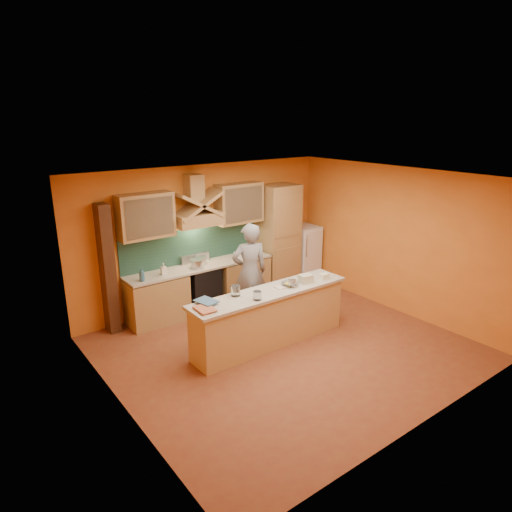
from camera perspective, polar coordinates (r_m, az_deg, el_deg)
floor at (r=7.74m, az=3.71°, el=-11.37°), size 5.50×5.00×0.01m
ceiling at (r=6.85m, az=4.17°, el=9.64°), size 5.50×5.00×0.01m
wall_back at (r=9.13m, az=-6.35°, el=2.55°), size 5.50×0.02×2.80m
wall_front at (r=5.66m, az=20.80°, el=-7.97°), size 5.50×0.02×2.80m
wall_left at (r=5.87m, az=-17.04°, el=-6.66°), size 0.02×5.00×2.80m
wall_right at (r=9.14m, az=17.15°, el=1.89°), size 0.02×5.00×2.80m
base_cabinet_left at (r=8.64m, az=-12.27°, el=-5.41°), size 1.10×0.60×0.86m
base_cabinet_right at (r=9.51m, az=-1.86°, el=-2.86°), size 1.10×0.60×0.86m
counter_top at (r=8.88m, az=-6.91°, el=-1.26°), size 3.00×0.62×0.04m
stove at (r=9.03m, az=-6.81°, el=-3.97°), size 0.60×0.58×0.90m
backsplash at (r=9.01m, az=-7.91°, el=1.31°), size 3.00×0.03×0.70m
range_hood at (r=8.67m, az=-7.30°, el=4.59°), size 0.92×0.50×0.24m
hood_chimney at (r=8.65m, az=-7.78°, el=8.46°), size 0.30×0.30×0.50m
upper_cabinet_left at (r=8.27m, az=-13.65°, el=4.90°), size 1.00×0.35×0.80m
upper_cabinet_right at (r=9.22m, az=-2.15°, el=6.62°), size 1.00×0.35×0.80m
pantry_column at (r=9.87m, az=2.86°, el=2.27°), size 0.80×0.60×2.30m
fridge at (r=10.49m, az=5.98°, el=0.26°), size 0.58×0.60×1.30m
trim_column_left at (r=8.26m, az=-18.06°, el=-1.62°), size 0.20×0.30×2.30m
island_body at (r=7.68m, az=1.74°, el=-7.87°), size 2.80×0.55×0.88m
island_top at (r=7.49m, az=1.77°, el=-4.55°), size 2.90×0.62×0.05m
person at (r=8.42m, az=-0.81°, el=-2.01°), size 0.78×0.63×1.84m
pot_large at (r=8.71m, az=-7.38°, el=-1.05°), size 0.23×0.23×0.17m
pot_small at (r=8.94m, az=-6.90°, el=-0.66°), size 0.26×0.26×0.14m
soap_bottle_a at (r=8.44m, az=-11.47°, el=-1.58°), size 0.11×0.11×0.21m
soap_bottle_b at (r=8.18m, az=-14.09°, el=-2.23°), size 0.14×0.14×0.25m
bowl_back at (r=9.57m, az=-0.44°, el=0.62°), size 0.27×0.27×0.08m
dish_rack at (r=9.25m, az=-1.78°, el=0.10°), size 0.35×0.32×0.10m
book_lower at (r=6.75m, az=-7.37°, el=-6.86°), size 0.27×0.36×0.03m
book_upper at (r=6.95m, az=-6.98°, el=-5.95°), size 0.32×0.39×0.03m
jar_large at (r=7.26m, az=-2.57°, el=-4.37°), size 0.17×0.17×0.17m
jar_small at (r=7.10m, az=0.14°, el=-4.97°), size 0.14×0.14×0.14m
kitchen_scale at (r=7.68m, az=4.56°, el=-3.48°), size 0.14×0.14×0.09m
mixing_bowl at (r=7.70m, az=4.27°, el=-3.50°), size 0.33×0.33×0.07m
cloth at (r=7.64m, az=3.24°, el=-3.87°), size 0.22×0.17×0.01m
grocery_bag_a at (r=7.86m, az=6.21°, el=-2.83°), size 0.23×0.19×0.14m
grocery_bag_b at (r=8.08m, az=8.49°, el=-2.53°), size 0.16×0.13×0.10m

